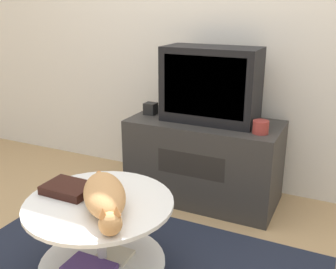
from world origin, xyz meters
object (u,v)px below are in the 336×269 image
Objects in this scene: dvd_box at (68,189)px; speaker at (151,109)px; tv at (211,85)px; cat at (105,196)px.

speaker is at bearing 95.91° from dvd_box.
tv reaches higher than dvd_box.
dvd_box is at bearing -84.09° from speaker.
speaker is at bearing 157.97° from cat.
speaker is 0.35× the size of dvd_box.
cat is (-0.08, -1.12, -0.30)m from tv.
speaker reaches higher than cat.
speaker is at bearing -176.64° from tv.
tv is 1.27× the size of cat.
tv reaches higher than cat.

